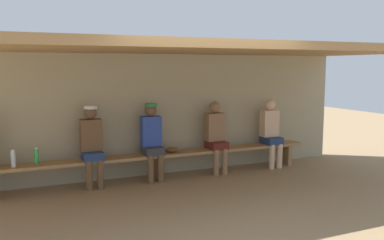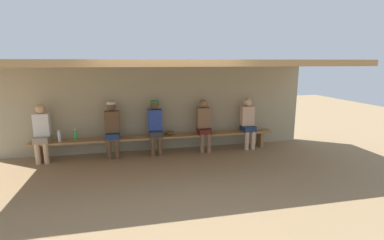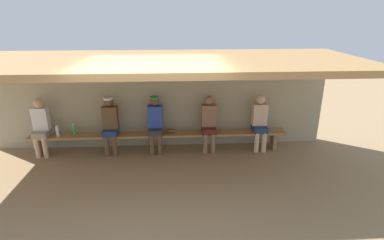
# 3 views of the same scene
# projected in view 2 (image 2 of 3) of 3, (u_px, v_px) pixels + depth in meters

# --- Properties ---
(ground_plane) EXTENTS (24.00, 24.00, 0.00)m
(ground_plane) POSITION_uv_depth(u_px,v_px,m) (168.00, 177.00, 5.68)
(ground_plane) COLOR #937754
(back_wall) EXTENTS (8.00, 0.20, 2.20)m
(back_wall) POSITION_uv_depth(u_px,v_px,m) (157.00, 108.00, 7.37)
(back_wall) COLOR tan
(back_wall) RESTS_ON ground
(dugout_roof) EXTENTS (8.00, 2.80, 0.12)m
(dugout_roof) POSITION_uv_depth(u_px,v_px,m) (161.00, 63.00, 5.89)
(dugout_roof) COLOR #9E7547
(dugout_roof) RESTS_ON back_wall
(bench) EXTENTS (6.00, 0.36, 0.46)m
(bench) POSITION_uv_depth(u_px,v_px,m) (159.00, 138.00, 7.08)
(bench) COLOR #9E7547
(bench) RESTS_ON ground
(player_leftmost) EXTENTS (0.34, 0.42, 1.34)m
(player_leftmost) POSITION_uv_depth(u_px,v_px,m) (248.00, 121.00, 7.51)
(player_leftmost) COLOR navy
(player_leftmost) RESTS_ON ground
(player_with_sunglasses) EXTENTS (0.34, 0.42, 1.34)m
(player_with_sunglasses) POSITION_uv_depth(u_px,v_px,m) (155.00, 125.00, 6.99)
(player_with_sunglasses) COLOR #333338
(player_with_sunglasses) RESTS_ON ground
(player_middle) EXTENTS (0.34, 0.42, 1.34)m
(player_middle) POSITION_uv_depth(u_px,v_px,m) (42.00, 131.00, 6.45)
(player_middle) COLOR gray
(player_middle) RESTS_ON ground
(player_rightmost) EXTENTS (0.34, 0.42, 1.34)m
(player_rightmost) POSITION_uv_depth(u_px,v_px,m) (204.00, 123.00, 7.26)
(player_rightmost) COLOR #591E19
(player_rightmost) RESTS_ON ground
(player_in_red) EXTENTS (0.34, 0.42, 1.34)m
(player_in_red) POSITION_uv_depth(u_px,v_px,m) (112.00, 127.00, 6.78)
(player_in_red) COLOR navy
(player_in_red) RESTS_ON ground
(water_bottle_orange) EXTENTS (0.07, 0.07, 0.26)m
(water_bottle_orange) POSITION_uv_depth(u_px,v_px,m) (75.00, 135.00, 6.67)
(water_bottle_orange) COLOR green
(water_bottle_orange) RESTS_ON bench
(water_bottle_blue) EXTENTS (0.07, 0.07, 0.27)m
(water_bottle_blue) POSITION_uv_depth(u_px,v_px,m) (59.00, 136.00, 6.51)
(water_bottle_blue) COLOR silver
(water_bottle_blue) RESTS_ON bench
(baseball_glove_tan) EXTENTS (0.27, 0.21, 0.09)m
(baseball_glove_tan) POSITION_uv_depth(u_px,v_px,m) (170.00, 133.00, 7.14)
(baseball_glove_tan) COLOR brown
(baseball_glove_tan) RESTS_ON bench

